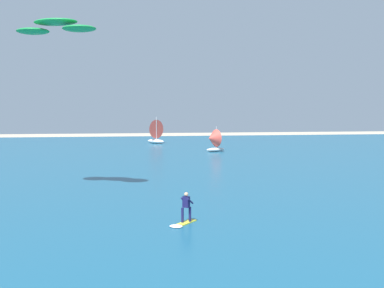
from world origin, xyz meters
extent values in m
cube|color=navy|center=(0.00, 49.97, 0.05)|extent=(160.00, 90.00, 0.10)
cube|color=yellow|center=(-0.87, 17.11, 0.12)|extent=(1.26, 1.34, 0.05)
cylinder|color=#19194C|center=(-1.08, 17.05, 0.55)|extent=(0.14, 0.14, 0.80)
cylinder|color=#19194C|center=(-0.66, 17.16, 0.55)|extent=(0.14, 0.14, 0.80)
cube|color=#19194C|center=(-0.87, 17.11, 1.25)|extent=(0.42, 0.40, 0.60)
sphere|color=tan|center=(-0.87, 17.11, 1.66)|extent=(0.22, 0.22, 0.22)
cylinder|color=#19194C|center=(-0.98, 17.31, 1.30)|extent=(0.40, 0.43, 0.39)
cylinder|color=#19194C|center=(-0.65, 17.02, 1.30)|extent=(0.40, 0.43, 0.39)
ellipsoid|color=white|center=(-1.50, 16.40, 0.14)|extent=(0.92, 0.91, 0.08)
ellipsoid|color=#198C3F|center=(-8.89, 26.31, 12.33)|extent=(3.80, 3.14, 0.38)
ellipsoid|color=#198C3F|center=(-10.58, 27.08, 11.78)|extent=(3.00, 2.78, 0.38)
ellipsoid|color=#198C3F|center=(-7.19, 25.55, 11.78)|extent=(3.00, 2.78, 0.38)
ellipsoid|color=silver|center=(8.68, 56.01, 0.39)|extent=(3.26, 2.26, 0.58)
cylinder|color=silver|center=(8.81, 56.07, 2.23)|extent=(0.10, 0.10, 3.10)
cone|color=#D84C3F|center=(8.19, 55.79, 2.07)|extent=(2.32, 2.93, 2.60)
ellipsoid|color=white|center=(0.95, 72.84, 0.48)|extent=(3.65, 4.08, 0.77)
cylinder|color=silver|center=(1.07, 72.69, 2.92)|extent=(0.13, 0.13, 4.10)
cone|color=#D84C3F|center=(0.51, 73.39, 2.71)|extent=(3.81, 3.54, 3.44)
camera|label=1|loc=(-3.85, -5.24, 6.15)|focal=39.94mm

